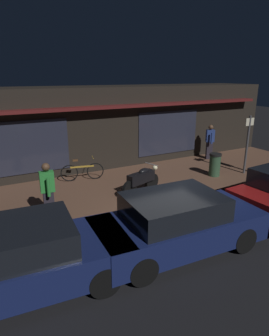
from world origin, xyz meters
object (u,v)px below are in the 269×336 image
(motorcycle, at_px, (142,180))
(sign_post, at_px, (247,141))
(parked_car_near, at_px, (21,259))
(person_bystander, at_px, (210,141))
(bicycle_parked, at_px, (82,171))
(person_photographer, at_px, (48,191))
(trash_bin, at_px, (215,165))
(parked_car_far, at_px, (177,223))

(motorcycle, distance_m, sign_post, 4.93)
(parked_car_near, bearing_deg, person_bystander, 29.01)
(bicycle_parked, bearing_deg, person_photographer, -124.69)
(sign_post, height_order, trash_bin, sign_post)
(bicycle_parked, distance_m, parked_car_far, 5.45)
(trash_bin, bearing_deg, bicycle_parked, 157.59)
(bicycle_parked, xyz_separation_m, parked_car_near, (-2.94, -5.18, 0.20))
(motorcycle, bearing_deg, sign_post, -1.50)
(person_photographer, distance_m, person_bystander, 8.75)
(person_bystander, bearing_deg, motorcycle, -155.83)
(bicycle_parked, relative_size, sign_post, 0.68)
(person_bystander, bearing_deg, trash_bin, -126.93)
(trash_bin, bearing_deg, person_photographer, -174.27)
(trash_bin, bearing_deg, parked_car_far, -142.12)
(person_photographer, bearing_deg, sign_post, 2.31)
(motorcycle, relative_size, person_bystander, 1.00)
(parked_car_far, bearing_deg, sign_post, 28.14)
(person_photographer, relative_size, parked_car_far, 0.40)
(person_bystander, bearing_deg, sign_post, -95.10)
(motorcycle, xyz_separation_m, sign_post, (4.86, -0.13, 0.86))
(sign_post, bearing_deg, parked_car_near, -163.01)
(bicycle_parked, height_order, person_bystander, person_bystander)
(parked_car_near, xyz_separation_m, parked_car_far, (3.48, -0.24, 0.00))
(motorcycle, relative_size, trash_bin, 1.79)
(person_photographer, distance_m, parked_car_far, 3.64)
(person_photographer, xyz_separation_m, parked_car_far, (2.40, -2.72, -0.32))
(bicycle_parked, height_order, parked_car_far, parked_car_far)
(bicycle_parked, bearing_deg, sign_post, -20.87)
(parked_car_near, bearing_deg, motorcycle, 34.18)
(bicycle_parked, bearing_deg, trash_bin, -22.41)
(parked_car_near, bearing_deg, trash_bin, 21.91)
(person_photographer, bearing_deg, parked_car_far, -48.51)
(motorcycle, relative_size, parked_car_near, 0.39)
(bicycle_parked, distance_m, person_bystander, 6.46)
(sign_post, distance_m, parked_car_far, 6.51)
(sign_post, bearing_deg, person_bystander, 84.90)
(parked_car_near, bearing_deg, sign_post, 16.99)
(bicycle_parked, relative_size, person_bystander, 0.97)
(sign_post, relative_size, parked_car_near, 0.57)
(parked_car_near, height_order, parked_car_far, same)
(bicycle_parked, relative_size, trash_bin, 1.75)
(sign_post, distance_m, trash_bin, 1.64)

